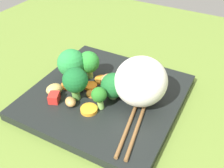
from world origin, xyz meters
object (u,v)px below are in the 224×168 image
Objects in this scene: chopstick_pair at (140,107)px; rice_mound at (141,81)px; carrot_slice_0 at (69,85)px; square_plate at (106,96)px; broccoli_floret_0 at (75,81)px.

rice_mound is at bearing 15.29° from chopstick_pair.
rice_mound is 3.24× the size of carrot_slice_0.
square_plate is 1.17× the size of chopstick_pair.
rice_mound is at bearing -153.79° from broccoli_floret_0.
broccoli_floret_0 is 6.07cm from carrot_slice_0.
chopstick_pair is at bearing 116.15° from rice_mound.
rice_mound reaches higher than carrot_slice_0.
square_plate is 9.45× the size of carrot_slice_0.
rice_mound is at bearing -170.80° from square_plate.
rice_mound is (-6.85, -1.11, 5.50)cm from square_plate.
broccoli_floret_0 is (10.86, 5.35, -0.35)cm from rice_mound.
broccoli_floret_0 is 2.28× the size of carrot_slice_0.
carrot_slice_0 is 0.12× the size of chopstick_pair.
carrot_slice_0 reaches higher than square_plate.
square_plate is 7.78cm from broccoli_floret_0.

